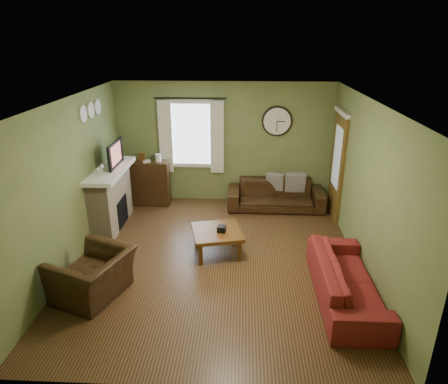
{
  "coord_description": "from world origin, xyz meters",
  "views": [
    {
      "loc": [
        0.41,
        -5.75,
        3.5
      ],
      "look_at": [
        0.1,
        0.4,
        1.05
      ],
      "focal_mm": 32.0,
      "sensor_mm": 36.0,
      "label": 1
    }
  ],
  "objects_px": {
    "sofa_red": "(346,280)",
    "armchair": "(93,275)",
    "sofa_brown": "(276,195)",
    "bookshelf": "(150,183)",
    "coffee_table": "(217,242)"
  },
  "relations": [
    {
      "from": "armchair",
      "to": "coffee_table",
      "type": "relative_size",
      "value": 1.28
    },
    {
      "from": "armchair",
      "to": "sofa_red",
      "type": "bearing_deg",
      "value": 112.3
    },
    {
      "from": "sofa_brown",
      "to": "armchair",
      "type": "bearing_deg",
      "value": -130.87
    },
    {
      "from": "bookshelf",
      "to": "sofa_red",
      "type": "relative_size",
      "value": 0.48
    },
    {
      "from": "sofa_red",
      "to": "armchair",
      "type": "xyz_separation_m",
      "value": [
        -3.57,
        -0.11,
        0.03
      ]
    },
    {
      "from": "sofa_red",
      "to": "sofa_brown",
      "type": "bearing_deg",
      "value": 13.76
    },
    {
      "from": "bookshelf",
      "to": "armchair",
      "type": "relative_size",
      "value": 0.95
    },
    {
      "from": "sofa_brown",
      "to": "armchair",
      "type": "relative_size",
      "value": 1.99
    },
    {
      "from": "bookshelf",
      "to": "coffee_table",
      "type": "relative_size",
      "value": 1.22
    },
    {
      "from": "sofa_red",
      "to": "armchair",
      "type": "height_order",
      "value": "armchair"
    },
    {
      "from": "armchair",
      "to": "bookshelf",
      "type": "bearing_deg",
      "value": -161.11
    },
    {
      "from": "sofa_red",
      "to": "coffee_table",
      "type": "height_order",
      "value": "sofa_red"
    },
    {
      "from": "sofa_red",
      "to": "coffee_table",
      "type": "xyz_separation_m",
      "value": [
        -1.89,
        1.15,
        -0.08
      ]
    },
    {
      "from": "sofa_brown",
      "to": "armchair",
      "type": "height_order",
      "value": "armchair"
    },
    {
      "from": "bookshelf",
      "to": "sofa_red",
      "type": "distance_m",
      "value": 4.73
    }
  ]
}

